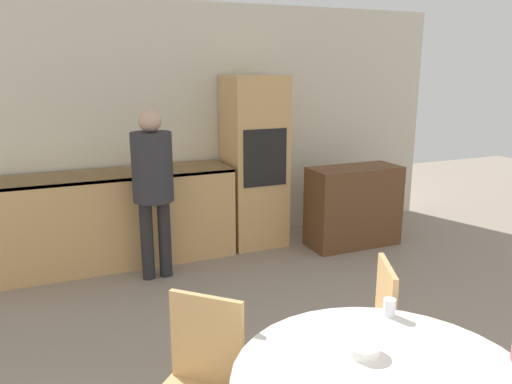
{
  "coord_description": "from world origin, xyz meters",
  "views": [
    {
      "loc": [
        -1.33,
        -0.01,
        1.94
      ],
      "look_at": [
        -0.07,
        2.96,
        1.12
      ],
      "focal_mm": 35.0,
      "sensor_mm": 36.0,
      "label": 1
    }
  ],
  "objects_px": {
    "chair_far_right": "(367,331)",
    "cup": "(389,307)",
    "chair_far_left": "(199,381)",
    "person_standing": "(153,177)",
    "sideboard": "(353,206)",
    "oven_unit": "(254,162)",
    "bowl_near": "(363,349)"
  },
  "relations": [
    {
      "from": "oven_unit",
      "to": "chair_far_left",
      "type": "xyz_separation_m",
      "value": [
        -1.53,
        -2.94,
        -0.43
      ]
    },
    {
      "from": "chair_far_right",
      "to": "chair_far_left",
      "type": "bearing_deg",
      "value": -60.47
    },
    {
      "from": "oven_unit",
      "to": "chair_far_right",
      "type": "relative_size",
      "value": 2.08
    },
    {
      "from": "chair_far_right",
      "to": "sideboard",
      "type": "bearing_deg",
      "value": 172.96
    },
    {
      "from": "chair_far_right",
      "to": "person_standing",
      "type": "xyz_separation_m",
      "value": [
        -0.7,
        2.33,
        0.47
      ]
    },
    {
      "from": "person_standing",
      "to": "chair_far_left",
      "type": "bearing_deg",
      "value": -97.29
    },
    {
      "from": "oven_unit",
      "to": "bowl_near",
      "type": "bearing_deg",
      "value": -105.59
    },
    {
      "from": "oven_unit",
      "to": "sideboard",
      "type": "xyz_separation_m",
      "value": [
        0.98,
        -0.49,
        -0.49
      ]
    },
    {
      "from": "cup",
      "to": "sideboard",
      "type": "bearing_deg",
      "value": 58.9
    },
    {
      "from": "chair_far_left",
      "to": "cup",
      "type": "relative_size",
      "value": 10.61
    },
    {
      "from": "chair_far_right",
      "to": "cup",
      "type": "xyz_separation_m",
      "value": [
        -0.12,
        -0.32,
        0.32
      ]
    },
    {
      "from": "oven_unit",
      "to": "bowl_near",
      "type": "distance_m",
      "value": 3.55
    },
    {
      "from": "oven_unit",
      "to": "sideboard",
      "type": "bearing_deg",
      "value": -26.76
    },
    {
      "from": "bowl_near",
      "to": "cup",
      "type": "bearing_deg",
      "value": 36.51
    },
    {
      "from": "chair_far_left",
      "to": "sideboard",
      "type": "bearing_deg",
      "value": 88.4
    },
    {
      "from": "cup",
      "to": "bowl_near",
      "type": "height_order",
      "value": "cup"
    },
    {
      "from": "oven_unit",
      "to": "person_standing",
      "type": "distance_m",
      "value": 1.33
    },
    {
      "from": "sideboard",
      "to": "chair_far_left",
      "type": "height_order",
      "value": "chair_far_left"
    },
    {
      "from": "chair_far_left",
      "to": "oven_unit",
      "type": "bearing_deg",
      "value": 106.65
    },
    {
      "from": "cup",
      "to": "chair_far_right",
      "type": "bearing_deg",
      "value": 69.76
    },
    {
      "from": "chair_far_right",
      "to": "cup",
      "type": "height_order",
      "value": "chair_far_right"
    },
    {
      "from": "sideboard",
      "to": "bowl_near",
      "type": "distance_m",
      "value": 3.52
    },
    {
      "from": "sideboard",
      "to": "cup",
      "type": "bearing_deg",
      "value": -121.1
    },
    {
      "from": "oven_unit",
      "to": "person_standing",
      "type": "xyz_separation_m",
      "value": [
        -1.22,
        -0.53,
        0.04
      ]
    },
    {
      "from": "bowl_near",
      "to": "chair_far_right",
      "type": "bearing_deg",
      "value": 52.16
    },
    {
      "from": "person_standing",
      "to": "bowl_near",
      "type": "relative_size",
      "value": 11.03
    },
    {
      "from": "oven_unit",
      "to": "chair_far_right",
      "type": "xyz_separation_m",
      "value": [
        -0.53,
        -2.87,
        -0.43
      ]
    },
    {
      "from": "chair_far_left",
      "to": "person_standing",
      "type": "bearing_deg",
      "value": 126.86
    },
    {
      "from": "chair_far_left",
      "to": "cup",
      "type": "xyz_separation_m",
      "value": [
        0.89,
        -0.25,
        0.32
      ]
    },
    {
      "from": "sideboard",
      "to": "chair_far_right",
      "type": "height_order",
      "value": "chair_far_right"
    },
    {
      "from": "chair_far_right",
      "to": "cup",
      "type": "distance_m",
      "value": 0.47
    },
    {
      "from": "oven_unit",
      "to": "chair_far_left",
      "type": "height_order",
      "value": "oven_unit"
    }
  ]
}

